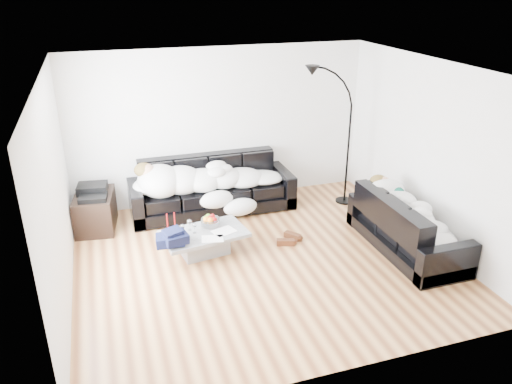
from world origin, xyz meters
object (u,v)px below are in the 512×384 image
object	(u,v)px
coffee_table	(204,243)
wine_glass_a	(190,225)
sofa_right	(408,224)
sleeper_back	(212,175)
fruit_bowl	(210,220)
wine_glass_b	(183,229)
candle_right	(175,220)
shoes	(289,239)
sleeper_right	(410,209)
floor_lamp	(348,144)
sofa_back	(212,186)
stereo	(92,191)
av_cabinet	(95,211)
candle_left	(167,222)
wine_glass_c	(195,228)

from	to	relation	value
coffee_table	wine_glass_a	distance (m)	0.33
sofa_right	sleeper_back	xyz separation A→B (m)	(-2.32, 2.08, 0.25)
coffee_table	fruit_bowl	xyz separation A→B (m)	(0.13, 0.18, 0.25)
wine_glass_a	wine_glass_b	distance (m)	0.16
wine_glass_a	candle_right	size ratio (longest dim) A/B	0.67
wine_glass_a	shoes	bearing A→B (deg)	-7.29
sleeper_back	sleeper_right	bearing A→B (deg)	-41.79
shoes	floor_lamp	distance (m)	2.04
sofa_back	candle_right	xyz separation A→B (m)	(-0.80, -1.12, 0.02)
candle_right	stereo	xyz separation A→B (m)	(-1.07, 1.03, 0.17)
av_cabinet	wine_glass_b	bearing A→B (deg)	-40.04
sofa_right	candle_left	bearing A→B (deg)	73.28
sleeper_back	shoes	distance (m)	1.71
fruit_bowl	candle_right	world-z (taller)	candle_right
wine_glass_a	shoes	distance (m)	1.48
sofa_back	floor_lamp	distance (m)	2.37
coffee_table	av_cabinet	xyz separation A→B (m)	(-1.43, 1.28, 0.11)
sofa_back	wine_glass_a	size ratio (longest dim) A/B	16.59
sofa_back	stereo	world-z (taller)	sofa_back
coffee_table	candle_right	size ratio (longest dim) A/B	4.84
coffee_table	wine_glass_c	world-z (taller)	wine_glass_c
sofa_right	floor_lamp	xyz separation A→B (m)	(-0.07, 1.75, 0.64)
coffee_table	floor_lamp	size ratio (longest dim) A/B	0.55
coffee_table	stereo	size ratio (longest dim) A/B	2.63
sofa_right	sleeper_right	distance (m)	0.23
sleeper_back	fruit_bowl	world-z (taller)	sleeper_back
coffee_table	wine_glass_a	world-z (taller)	wine_glass_a
coffee_table	av_cabinet	distance (m)	1.92
candle_left	candle_right	distance (m)	0.11
floor_lamp	sleeper_right	bearing A→B (deg)	-86.05
wine_glass_b	candle_right	bearing A→B (deg)	106.69
sleeper_back	wine_glass_c	bearing A→B (deg)	-113.39
sofa_back	sleeper_right	distance (m)	3.16
sleeper_back	stereo	distance (m)	1.87
sofa_back	shoes	world-z (taller)	sofa_back
sleeper_right	stereo	size ratio (longest dim) A/B	3.85
sofa_back	av_cabinet	world-z (taller)	sofa_back
sleeper_back	candle_right	bearing A→B (deg)	-126.72
wine_glass_a	candle_left	xyz separation A→B (m)	(-0.29, 0.09, 0.04)
sleeper_right	wine_glass_c	world-z (taller)	sleeper_right
sofa_back	wine_glass_b	xyz separation A→B (m)	(-0.73, -1.35, -0.02)
wine_glass_b	floor_lamp	world-z (taller)	floor_lamp
candle_left	sofa_back	bearing A→B (deg)	51.90
candle_left	stereo	bearing A→B (deg)	131.94
sofa_right	wine_glass_b	xyz separation A→B (m)	(-3.06, 0.78, 0.02)
sofa_back	stereo	xyz separation A→B (m)	(-1.87, -0.09, 0.19)
sleeper_right	candle_left	size ratio (longest dim) A/B	6.75
wine_glass_c	candle_right	bearing A→B (deg)	134.62
floor_lamp	wine_glass_b	bearing A→B (deg)	-160.32
wine_glass_c	floor_lamp	size ratio (longest dim) A/B	0.08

